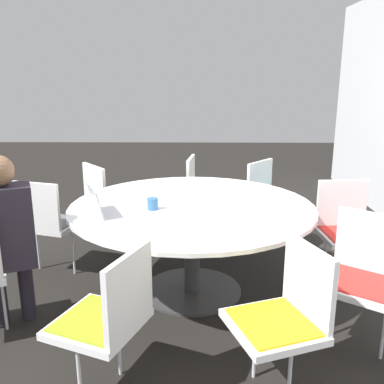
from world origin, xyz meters
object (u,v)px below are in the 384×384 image
chair_2 (285,311)px  chair_7 (107,198)px  chair_6 (203,190)px  chair_8 (48,219)px  chair_1 (109,313)px  chair_4 (346,225)px  person_0 (5,230)px  laptop (105,208)px  chair_3 (362,271)px  coffee_cup (153,204)px  chair_5 (270,197)px

chair_2 → chair_7: size_ratio=1.00×
chair_6 → chair_8: (0.97, -1.33, 0.00)m
chair_1 → chair_4: 2.15m
chair_2 → person_0: bearing=49.3°
chair_7 → chair_1: bearing=-27.7°
person_0 → laptop: size_ratio=2.97×
chair_3 → chair_7: same height
chair_3 → coffee_cup: bearing=13.4°
coffee_cup → chair_8: bearing=-113.9°
chair_8 → coffee_cup: bearing=-7.5°
chair_7 → person_0: bearing=-53.6°
chair_1 → chair_6: same height
chair_7 → laptop: size_ratio=2.11×
chair_1 → person_0: person_0 is taller
laptop → chair_8: bearing=24.6°
person_0 → coffee_cup: bearing=-0.9°
chair_2 → chair_5: size_ratio=1.00×
laptop → chair_5: bearing=-71.0°
chair_3 → chair_6: same height
chair_8 → laptop: size_ratio=2.11×
chair_7 → chair_2: bearing=-6.7°
chair_6 → chair_7: 1.01m
chair_7 → person_0: size_ratio=0.71×
person_0 → chair_3: bearing=-27.7°
chair_1 → chair_3: (-0.52, 1.48, 0.00)m
chair_5 → laptop: (1.27, -1.37, 0.27)m
chair_4 → chair_7: size_ratio=1.00×
person_0 → chair_2: bearing=-44.3°
chair_1 → laptop: (-0.93, -0.20, 0.27)m
chair_3 → coffee_cup: 1.49m
chair_8 → laptop: (0.56, 0.62, 0.27)m
chair_2 → chair_8: size_ratio=1.00×
chair_3 → laptop: 1.74m
chair_2 → chair_3: 0.75m
chair_7 → chair_3: bearing=10.5°
chair_1 → chair_8: (-1.49, -0.82, 0.00)m
chair_8 → chair_5: bearing=36.0°
chair_6 → person_0: (1.78, -1.31, 0.19)m
chair_4 → chair_8: same height
chair_4 → chair_7: bearing=-24.4°
chair_8 → person_0: person_0 is taller
chair_6 → chair_3: bearing=34.0°
chair_1 → chair_2: 0.91m
chair_5 → chair_8: (0.71, -2.00, 0.00)m
chair_1 → chair_2: size_ratio=1.00×
chair_5 → person_0: size_ratio=0.71×
chair_5 → laptop: laptop is taller
chair_2 → coffee_cup: chair_2 is taller
chair_2 → laptop: bearing=30.9°
chair_6 → coffee_cup: 1.46m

